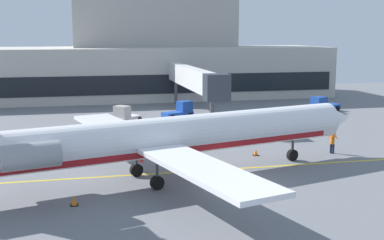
% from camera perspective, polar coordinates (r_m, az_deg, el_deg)
% --- Properties ---
extents(ground, '(120.00, 120.00, 0.11)m').
position_cam_1_polar(ground, '(33.89, 5.43, -7.33)').
color(ground, slate).
extents(terminal_building, '(56.07, 16.62, 18.98)m').
position_cam_1_polar(terminal_building, '(80.25, -4.86, 7.57)').
color(terminal_building, '#B7B2A8').
rests_on(terminal_building, ground).
extents(jet_bridge_west, '(2.40, 23.53, 5.87)m').
position_cam_1_polar(jet_bridge_west, '(59.97, 0.20, 4.64)').
color(jet_bridge_west, silver).
rests_on(jet_bridge_west, ground).
extents(regional_jet, '(33.55, 25.72, 8.07)m').
position_cam_1_polar(regional_jet, '(33.96, -3.78, -2.04)').
color(regional_jet, white).
rests_on(regional_jet, ground).
extents(baggage_tug, '(3.93, 2.97, 2.00)m').
position_cam_1_polar(baggage_tug, '(59.12, -1.31, 1.05)').
color(baggage_tug, '#1E4CB2').
rests_on(baggage_tug, ground).
extents(pushback_tractor, '(4.43, 3.11, 1.97)m').
position_cam_1_polar(pushback_tractor, '(66.10, 14.43, 1.67)').
color(pushback_tractor, '#1E4CB2').
rests_on(pushback_tractor, ground).
extents(belt_loader, '(3.37, 3.34, 2.09)m').
position_cam_1_polar(belt_loader, '(55.76, -7.51, 0.46)').
color(belt_loader, silver).
rests_on(belt_loader, ground).
extents(marshaller, '(0.57, 0.72, 1.89)m').
position_cam_1_polar(marshaller, '(43.60, 15.47, -2.40)').
color(marshaller, '#191E33').
rests_on(marshaller, ground).
extents(safety_cone_alpha, '(0.47, 0.47, 0.55)m').
position_cam_1_polar(safety_cone_alpha, '(30.58, -13.08, -8.87)').
color(safety_cone_alpha, orange).
rests_on(safety_cone_alpha, ground).
extents(safety_cone_bravo, '(0.47, 0.47, 0.55)m').
position_cam_1_polar(safety_cone_bravo, '(41.82, 7.16, -3.63)').
color(safety_cone_bravo, orange).
rests_on(safety_cone_bravo, ground).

